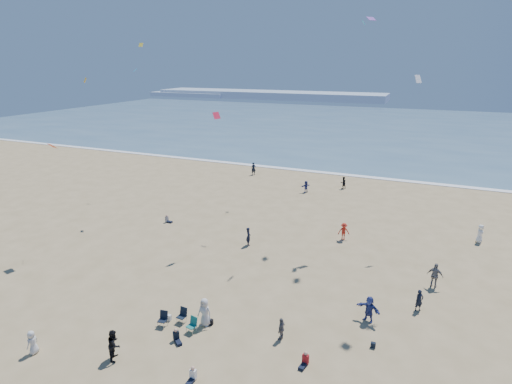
% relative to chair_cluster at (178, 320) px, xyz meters
% --- Properties ---
extents(ocean, '(220.00, 100.00, 0.06)m').
position_rel_chair_cluster_xyz_m(ocean, '(1.88, 90.41, -0.47)').
color(ocean, '#476B84').
rests_on(ocean, ground).
extents(surf_line, '(220.00, 1.20, 0.08)m').
position_rel_chair_cluster_xyz_m(surf_line, '(1.88, 40.41, -0.46)').
color(surf_line, white).
rests_on(surf_line, ground).
extents(headland_far, '(110.00, 20.00, 3.20)m').
position_rel_chair_cluster_xyz_m(headland_far, '(-58.12, 165.41, 1.10)').
color(headland_far, '#7A8EA8').
rests_on(headland_far, ground).
extents(headland_near, '(40.00, 14.00, 2.00)m').
position_rel_chair_cluster_xyz_m(headland_near, '(-98.12, 160.41, 0.50)').
color(headland_near, '#7A8EA8').
rests_on(headland_near, ground).
extents(standing_flyers, '(29.51, 48.93, 1.94)m').
position_rel_chair_cluster_xyz_m(standing_flyers, '(5.50, 11.21, 0.36)').
color(standing_flyers, black).
rests_on(standing_flyers, ground).
extents(seated_group, '(20.03, 21.48, 0.84)m').
position_rel_chair_cluster_xyz_m(seated_group, '(1.60, 0.71, -0.08)').
color(seated_group, silver).
rests_on(seated_group, ground).
extents(chair_cluster, '(2.69, 1.47, 1.00)m').
position_rel_chair_cluster_xyz_m(chair_cluster, '(0.00, 0.00, 0.00)').
color(chair_cluster, black).
rests_on(chair_cluster, ground).
extents(white_tote, '(0.35, 0.20, 0.40)m').
position_rel_chair_cluster_xyz_m(white_tote, '(-0.99, 0.35, -0.30)').
color(white_tote, silver).
rests_on(white_tote, ground).
extents(black_backpack, '(0.30, 0.22, 0.38)m').
position_rel_chair_cluster_xyz_m(black_backpack, '(1.74, 1.02, -0.31)').
color(black_backpack, black).
rests_on(black_backpack, ground).
extents(navy_bag, '(0.28, 0.18, 0.34)m').
position_rel_chair_cluster_xyz_m(navy_bag, '(11.61, 2.83, -0.33)').
color(navy_bag, black).
rests_on(navy_bag, ground).
extents(kites_aloft, '(47.00, 42.22, 26.74)m').
position_rel_chair_cluster_xyz_m(kites_aloft, '(11.87, 9.67, 14.69)').
color(kites_aloft, white).
rests_on(kites_aloft, ground).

